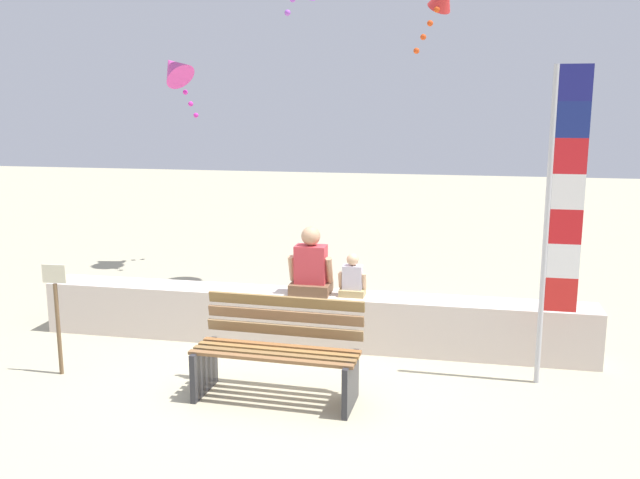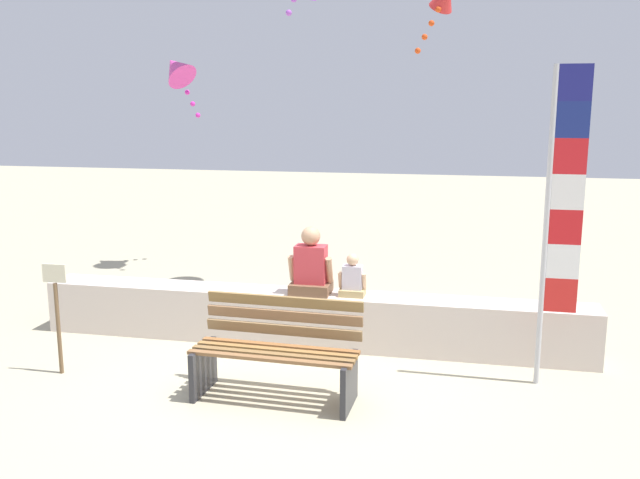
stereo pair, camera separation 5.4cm
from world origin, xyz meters
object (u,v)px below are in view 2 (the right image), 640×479
at_px(park_bench, 277,353).
at_px(sign_post, 57,308).
at_px(flag_banner, 559,208).
at_px(person_child, 352,279).
at_px(kite_magenta, 177,69).
at_px(person_adult, 311,268).

xyz_separation_m(park_bench, sign_post, (-2.24, 0.08, 0.26)).
bearing_deg(flag_banner, person_child, 163.00).
xyz_separation_m(person_child, sign_post, (-2.70, -1.32, -0.10)).
distance_m(park_bench, sign_post, 2.26).
relative_size(park_bench, kite_magenta, 1.41).
height_order(person_adult, sign_post, person_adult).
bearing_deg(person_adult, flag_banner, -13.94).
xyz_separation_m(park_bench, flag_banner, (2.44, 0.80, 1.28)).
relative_size(flag_banner, kite_magenta, 2.76).
height_order(person_adult, kite_magenta, kite_magenta).
relative_size(park_bench, sign_post, 1.37).
bearing_deg(sign_post, flag_banner, 8.73).
distance_m(person_child, kite_magenta, 5.17).
bearing_deg(person_child, kite_magenta, 136.17).
height_order(person_child, flag_banner, flag_banner).
distance_m(person_child, flag_banner, 2.27).
bearing_deg(person_child, flag_banner, -17.00).
height_order(person_adult, flag_banner, flag_banner).
bearing_deg(flag_banner, kite_magenta, 144.44).
height_order(person_adult, person_child, person_adult).
bearing_deg(flag_banner, sign_post, -171.27).
bearing_deg(kite_magenta, person_adult, -48.09).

